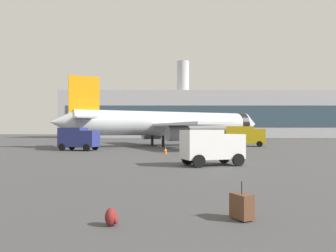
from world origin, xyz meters
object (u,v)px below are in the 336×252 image
at_px(fuel_truck, 245,135).
at_px(safety_cone_mid, 260,145).
at_px(service_truck, 78,138).
at_px(rolling_suitcase, 241,206).
at_px(traveller_backpack, 111,217).
at_px(cargo_van, 211,146).
at_px(safety_cone_near, 165,151).
at_px(airplane_at_gate, 167,124).

bearing_deg(fuel_truck, safety_cone_mid, -21.24).
bearing_deg(service_truck, fuel_truck, 23.50).
relative_size(rolling_suitcase, traveller_backpack, 2.29).
bearing_deg(cargo_van, traveller_backpack, -107.99).
height_order(safety_cone_near, rolling_suitcase, rolling_suitcase).
height_order(safety_cone_mid, rolling_suitcase, rolling_suitcase).
bearing_deg(traveller_backpack, safety_cone_mid, 68.65).
xyz_separation_m(service_truck, safety_cone_mid, (25.90, 9.51, -1.30)).
height_order(airplane_at_gate, rolling_suitcase, airplane_at_gate).
bearing_deg(cargo_van, service_truck, 130.77).
height_order(fuel_truck, safety_cone_mid, fuel_truck).
bearing_deg(safety_cone_mid, cargo_van, -113.14).
relative_size(service_truck, traveller_backpack, 10.81).
height_order(airplane_at_gate, traveller_backpack, airplane_at_gate).
distance_m(safety_cone_mid, traveller_backpack, 43.96).
bearing_deg(fuel_truck, safety_cone_near, -127.54).
bearing_deg(traveller_backpack, service_truck, 107.46).
relative_size(service_truck, cargo_van, 1.08).
bearing_deg(airplane_at_gate, cargo_van, -83.37).
relative_size(fuel_truck, rolling_suitcase, 5.82).
height_order(service_truck, rolling_suitcase, service_truck).
bearing_deg(fuel_truck, service_truck, -156.50).
height_order(airplane_at_gate, safety_cone_mid, airplane_at_gate).
height_order(cargo_van, safety_cone_near, cargo_van).
bearing_deg(traveller_backpack, airplane_at_gate, 88.04).
distance_m(cargo_van, rolling_suitcase, 14.01).
relative_size(airplane_at_gate, cargo_van, 7.10).
height_order(fuel_truck, rolling_suitcase, fuel_truck).
relative_size(safety_cone_near, safety_cone_mid, 1.22).
height_order(cargo_van, safety_cone_mid, cargo_van).
relative_size(service_truck, fuel_truck, 0.81).
bearing_deg(rolling_suitcase, cargo_van, 85.63).
height_order(service_truck, fuel_truck, fuel_truck).
bearing_deg(cargo_van, fuel_truck, 71.40).
distance_m(safety_cone_mid, rolling_suitcase, 42.22).
bearing_deg(service_truck, traveller_backpack, -72.54).
distance_m(fuel_truck, cargo_van, 28.77).
xyz_separation_m(airplane_at_gate, cargo_van, (3.26, -27.99, -2.21)).
bearing_deg(service_truck, safety_cone_near, -28.75).
relative_size(cargo_van, safety_cone_mid, 7.71).
height_order(rolling_suitcase, traveller_backpack, rolling_suitcase).
height_order(airplane_at_gate, fuel_truck, airplane_at_gate).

